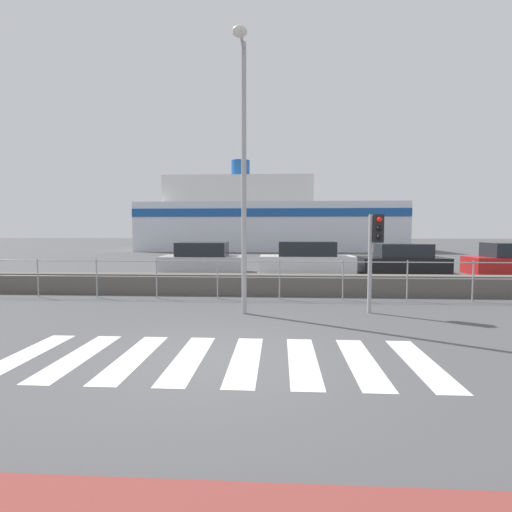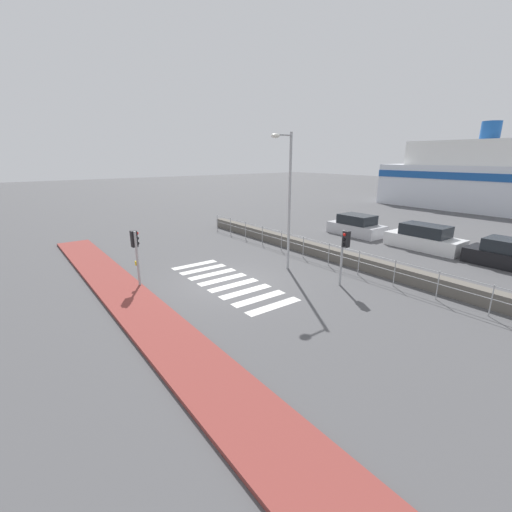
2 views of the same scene
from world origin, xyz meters
name	(u,v)px [view 1 (image 1 of 2)]	position (x,y,z in m)	size (l,w,h in m)	color
ground_plane	(222,359)	(0.00, 0.00, 0.00)	(160.00, 160.00, 0.00)	#4C4C4F
crosswalk	(217,359)	(-0.08, 0.00, 0.00)	(6.75, 2.40, 0.01)	silver
seawall	(251,284)	(0.00, 6.29, 0.32)	(22.25, 0.55, 0.63)	#605B54
harbor_fence	(248,273)	(0.00, 5.42, 0.76)	(20.06, 0.04, 1.16)	#9EA0A3
traffic_light_far	(375,241)	(3.21, 3.66, 1.77)	(0.34, 0.32, 2.40)	#9EA0A3
streetlamp	(243,147)	(0.05, 3.21, 3.94)	(0.32, 1.19, 6.39)	#9EA0A3
ferry_boat	(264,220)	(-0.59, 33.26, 2.94)	(24.43, 8.96, 8.73)	silver
parked_car_silver	(202,260)	(-2.72, 12.42, 0.61)	(3.83, 1.90, 1.42)	#BCBCC1
parked_car_white	(307,260)	(2.17, 12.42, 0.63)	(4.31, 1.71, 1.47)	silver
parked_car_black	(403,261)	(6.54, 12.42, 0.59)	(3.80, 1.82, 1.38)	black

